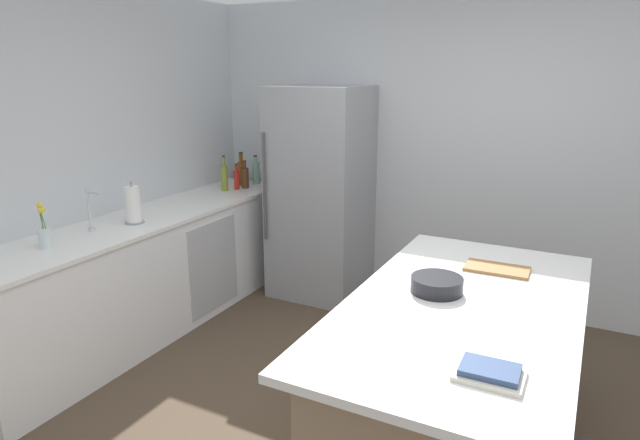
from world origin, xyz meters
The scene contains 16 objects.
wall_rear centered at (0.00, 2.25, 1.30)m, with size 6.00×0.10×2.60m, color silver.
wall_left centered at (-2.45, 0.00, 1.30)m, with size 0.10×6.00×2.60m, color silver.
counter_run_left centered at (-2.08, 0.61, 0.46)m, with size 0.67×3.02×0.92m.
kitchen_island centered at (0.46, 0.14, 0.46)m, with size 1.07×1.99×0.91m.
refrigerator centered at (-1.21, 1.85, 0.94)m, with size 0.79×0.73×1.87m.
sink_faucet centered at (-2.12, 0.15, 1.07)m, with size 0.15×0.05×0.30m.
flower_vase centered at (-2.09, -0.24, 1.01)m, with size 0.08×0.08×0.29m.
paper_towel_roll centered at (-2.02, 0.43, 1.05)m, with size 0.14×0.14×0.31m.
gin_bottle centered at (-2.00, 2.00, 1.03)m, with size 0.07×0.07×0.28m.
whiskey_bottle centered at (-2.10, 1.91, 1.04)m, with size 0.08×0.08×0.32m.
syrup_bottle centered at (-1.99, 1.80, 1.02)m, with size 0.07×0.07×0.26m.
hot_sauce_bottle centered at (-2.03, 1.72, 1.01)m, with size 0.05×0.05×0.24m.
olive_oil_bottle centered at (-2.09, 1.62, 1.04)m, with size 0.06×0.06×0.33m.
cookbook_stack centered at (0.69, -0.48, 0.93)m, with size 0.25×0.19×0.04m.
mixing_bowl centered at (0.30, 0.21, 0.95)m, with size 0.26×0.26×0.08m.
cutting_board centered at (0.52, 0.67, 0.92)m, with size 0.35×0.20×0.02m.
Camera 1 is at (0.95, -2.35, 2.02)m, focal length 30.51 mm.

